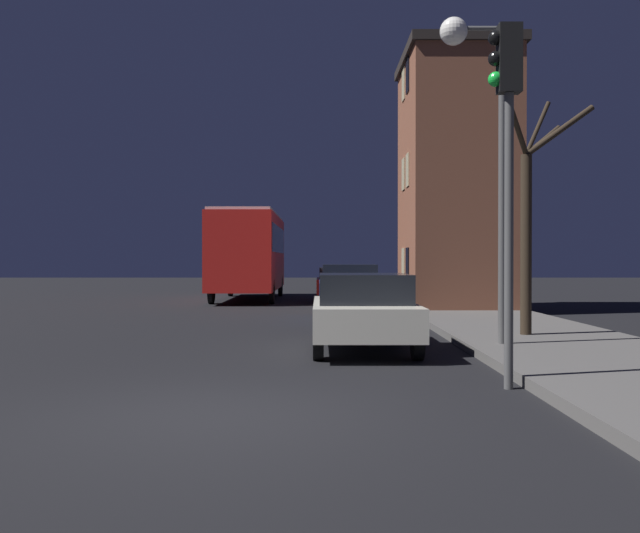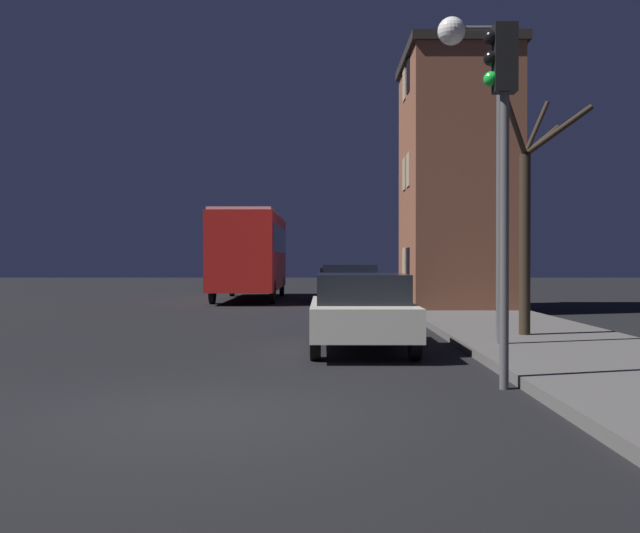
% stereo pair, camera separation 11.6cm
% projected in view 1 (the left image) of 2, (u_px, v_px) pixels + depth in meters
% --- Properties ---
extents(ground_plane, '(120.00, 120.00, 0.00)m').
position_uv_depth(ground_plane, '(218.00, 414.00, 7.88)').
color(ground_plane, black).
extents(brick_building, '(3.62, 5.16, 8.53)m').
position_uv_depth(brick_building, '(456.00, 179.00, 24.13)').
color(brick_building, brown).
rests_on(brick_building, sidewalk).
extents(streetlamp, '(1.23, 0.51, 6.01)m').
position_uv_depth(streetlamp, '(476.00, 100.00, 13.09)').
color(streetlamp, '#4C4C4C').
rests_on(streetlamp, sidewalk).
extents(traffic_light, '(0.43, 0.24, 4.81)m').
position_uv_depth(traffic_light, '(507.00, 130.00, 9.38)').
color(traffic_light, '#4C4C4C').
rests_on(traffic_light, ground).
extents(bare_tree, '(2.29, 1.78, 4.98)m').
position_uv_depth(bare_tree, '(530.00, 214.00, 14.70)').
color(bare_tree, '#2D2319').
rests_on(bare_tree, sidewalk).
extents(bus, '(2.54, 9.09, 3.67)m').
position_uv_depth(bus, '(249.00, 249.00, 30.44)').
color(bus, red).
rests_on(bus, ground).
extents(car_near_lane, '(1.87, 4.20, 1.45)m').
position_uv_depth(car_near_lane, '(363.00, 309.00, 13.41)').
color(car_near_lane, beige).
rests_on(car_near_lane, ground).
extents(car_mid_lane, '(1.70, 3.83, 1.58)m').
position_uv_depth(car_mid_lane, '(349.00, 290.00, 20.51)').
color(car_mid_lane, navy).
rests_on(car_mid_lane, ground).
extents(car_far_lane, '(1.82, 4.28, 1.40)m').
position_uv_depth(car_far_lane, '(339.00, 283.00, 29.14)').
color(car_far_lane, '#B21E19').
rests_on(car_far_lane, ground).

